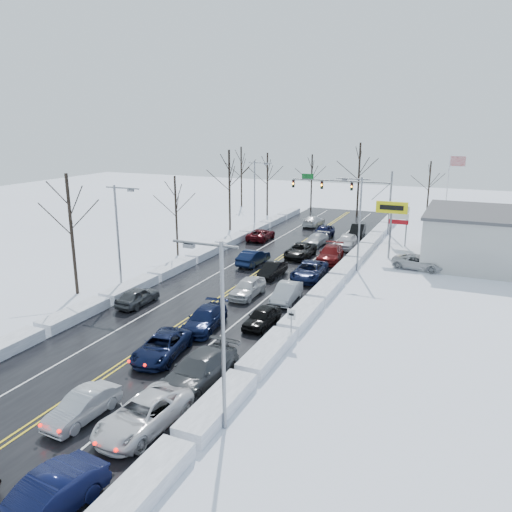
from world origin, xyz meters
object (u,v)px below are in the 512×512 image
at_px(flagpole, 449,189).
at_px(oncoming_car_0, 253,265).
at_px(traffic_signal_mast, 351,189).
at_px(tires_plus_sign, 392,211).

relative_size(flagpole, oncoming_car_0, 2.15).
xyz_separation_m(traffic_signal_mast, oncoming_car_0, (-5.00, -20.04, -5.48)).
height_order(flagpole, oncoming_car_0, flagpole).
distance_m(tires_plus_sign, oncoming_car_0, 15.33).
distance_m(traffic_signal_mast, flagpole, 11.90).
bearing_deg(traffic_signal_mast, flagpole, 9.73).
bearing_deg(flagpole, oncoming_car_0, -127.19).
distance_m(flagpole, oncoming_car_0, 28.30).
relative_size(tires_plus_sign, flagpole, 0.60).
bearing_deg(oncoming_car_0, tires_plus_sign, -142.23).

